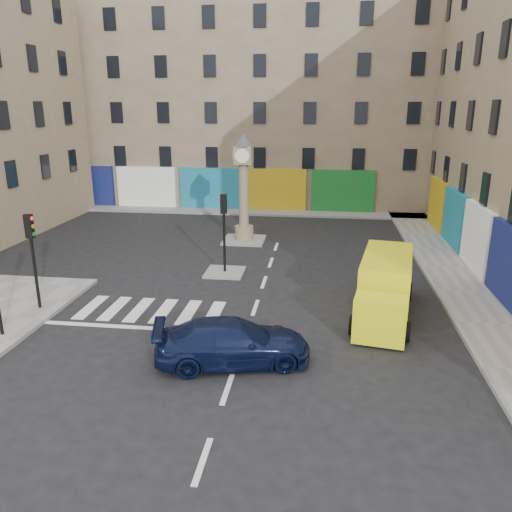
% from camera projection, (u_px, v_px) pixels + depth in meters
% --- Properties ---
extents(ground, '(120.00, 120.00, 0.00)m').
position_uv_depth(ground, '(239.00, 356.00, 16.00)').
color(ground, black).
rests_on(ground, ground).
extents(sidewalk_right, '(2.60, 30.00, 0.15)m').
position_uv_depth(sidewalk_right, '(448.00, 268.00, 24.37)').
color(sidewalk_right, gray).
rests_on(sidewalk_right, ground).
extents(sidewalk_far, '(32.00, 2.40, 0.15)m').
position_uv_depth(sidewalk_far, '(235.00, 211.00, 37.54)').
color(sidewalk_far, gray).
rests_on(sidewalk_far, ground).
extents(island_near, '(1.80, 1.80, 0.12)m').
position_uv_depth(island_near, '(225.00, 272.00, 23.82)').
color(island_near, gray).
rests_on(island_near, ground).
extents(island_far, '(2.40, 2.40, 0.12)m').
position_uv_depth(island_far, '(244.00, 240.00, 29.51)').
color(island_far, gray).
rests_on(island_far, ground).
extents(building_far, '(32.00, 10.00, 17.00)m').
position_uv_depth(building_far, '(245.00, 95.00, 40.61)').
color(building_far, gray).
rests_on(building_far, ground).
extents(traffic_light_left_far, '(0.28, 0.22, 3.70)m').
position_uv_depth(traffic_light_left_far, '(32.00, 246.00, 18.74)').
color(traffic_light_left_far, black).
rests_on(traffic_light_left_far, sidewalk_left).
extents(traffic_light_island, '(0.28, 0.22, 3.70)m').
position_uv_depth(traffic_light_island, '(224.00, 221.00, 23.09)').
color(traffic_light_island, black).
rests_on(traffic_light_island, island_near).
extents(clock_pillar, '(1.20, 1.20, 6.10)m').
position_uv_depth(clock_pillar, '(244.00, 181.00, 28.50)').
color(clock_pillar, '#937B60').
rests_on(clock_pillar, island_far).
extents(navy_sedan, '(5.13, 3.04, 1.39)m').
position_uv_depth(navy_sedan, '(233.00, 342.00, 15.38)').
color(navy_sedan, black).
rests_on(navy_sedan, ground).
extents(yellow_van, '(2.80, 6.16, 2.16)m').
position_uv_depth(yellow_van, '(385.00, 287.00, 19.00)').
color(yellow_van, yellow).
rests_on(yellow_van, ground).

